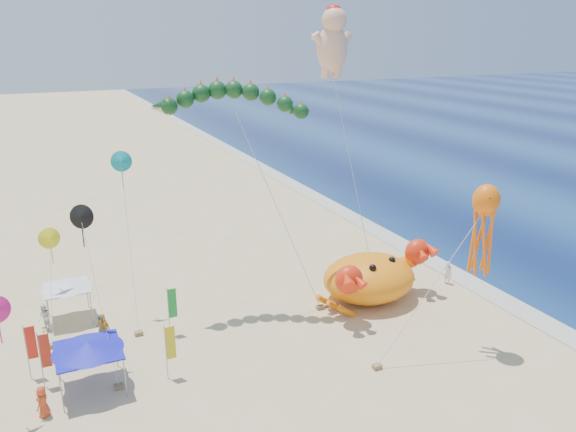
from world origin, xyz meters
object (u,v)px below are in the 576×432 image
(octopus_kite, at_px, (483,223))
(canopy_blue, at_px, (88,347))
(cherub_kite, at_px, (333,40))
(canopy_white, at_px, (66,285))
(dragon_kite, at_px, (233,105))
(crab_inflatable, at_px, (370,277))

(octopus_kite, distance_m, canopy_blue, 22.09)
(cherub_kite, distance_m, canopy_white, 25.42)
(dragon_kite, distance_m, cherub_kite, 11.90)
(octopus_kite, bearing_deg, dragon_kite, 135.03)
(crab_inflatable, relative_size, octopus_kite, 0.90)
(crab_inflatable, xyz_separation_m, cherub_kite, (1.39, 8.56, 15.43))
(crab_inflatable, height_order, canopy_white, crab_inflatable)
(cherub_kite, height_order, canopy_blue, cherub_kite)
(canopy_blue, bearing_deg, octopus_kite, -13.44)
(crab_inflatable, distance_m, octopus_kite, 9.89)
(octopus_kite, xyz_separation_m, canopy_white, (-21.30, 13.34, -5.24))
(canopy_blue, distance_m, canopy_white, 8.36)
(crab_inflatable, bearing_deg, cherub_kite, 80.80)
(canopy_blue, xyz_separation_m, canopy_white, (-0.43, 8.35, -0.00))
(crab_inflatable, height_order, octopus_kite, octopus_kite)
(canopy_blue, bearing_deg, crab_inflatable, 7.95)
(crab_inflatable, bearing_deg, octopus_kite, -74.22)
(crab_inflatable, distance_m, canopy_white, 20.00)
(crab_inflatable, height_order, cherub_kite, cherub_kite)
(dragon_kite, xyz_separation_m, canopy_blue, (-10.21, -5.67, -11.06))
(crab_inflatable, bearing_deg, canopy_white, 163.33)
(crab_inflatable, height_order, canopy_blue, crab_inflatable)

